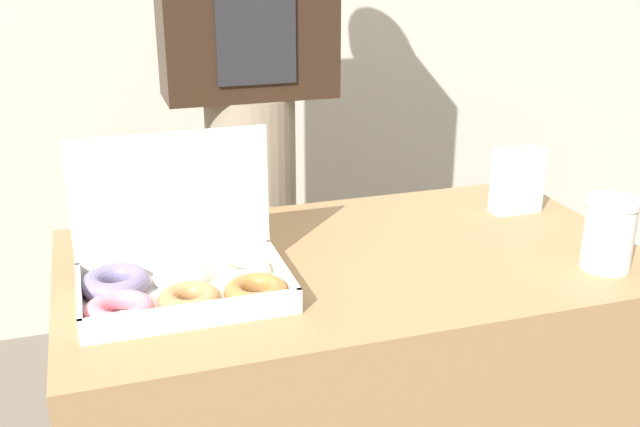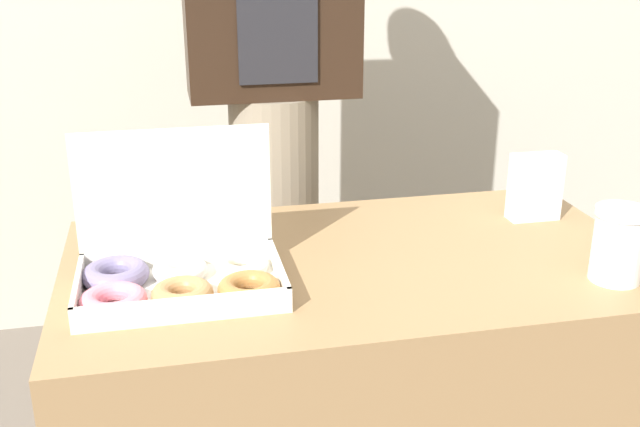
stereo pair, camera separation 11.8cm
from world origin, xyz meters
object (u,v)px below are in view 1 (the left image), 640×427
object	(u,v)px
donut_box	(178,276)
person_customer	(249,95)
napkin_holder	(517,181)
coffee_cup	(609,233)

from	to	relation	value
donut_box	person_customer	size ratio (longest dim) A/B	0.21
napkin_holder	person_customer	bearing A→B (deg)	136.77
donut_box	coffee_cup	distance (m)	0.75
donut_box	napkin_holder	distance (m)	0.77
donut_box	person_customer	distance (m)	0.71
donut_box	person_customer	xyz separation A→B (m)	(0.27, 0.64, 0.16)
person_customer	napkin_holder	bearing A→B (deg)	-43.23
donut_box	napkin_holder	world-z (taller)	donut_box
coffee_cup	person_customer	world-z (taller)	person_customer
donut_box	person_customer	world-z (taller)	person_customer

